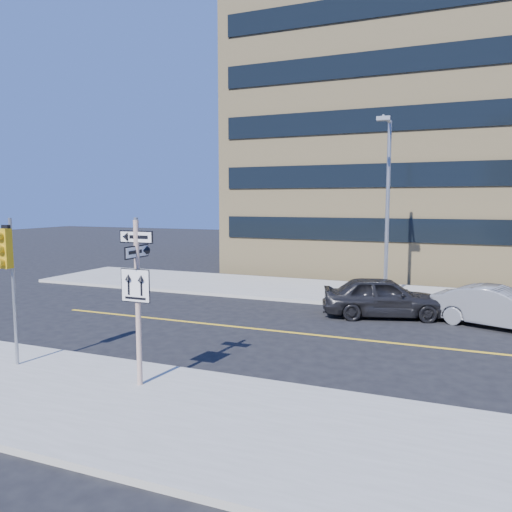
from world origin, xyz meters
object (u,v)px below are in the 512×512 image
at_px(parked_car_b, 498,308).
at_px(sign_pole, 137,292).
at_px(parked_car_a, 383,297).
at_px(streetlight_a, 387,197).
at_px(traffic_signal, 7,260).

bearing_deg(parked_car_b, sign_pole, 159.27).
bearing_deg(parked_car_a, parked_car_b, -108.12).
xyz_separation_m(sign_pole, streetlight_a, (4.00, 13.27, 2.32)).
relative_size(sign_pole, parked_car_a, 0.85).
bearing_deg(sign_pole, traffic_signal, -177.89).
xyz_separation_m(parked_car_a, streetlight_a, (-0.37, 3.11, 3.94)).
xyz_separation_m(parked_car_b, streetlight_a, (-4.48, 3.25, 4.01)).
height_order(sign_pole, streetlight_a, streetlight_a).
height_order(sign_pole, parked_car_a, sign_pole).
xyz_separation_m(traffic_signal, streetlight_a, (8.00, 13.42, 1.73)).
xyz_separation_m(parked_car_a, parked_car_b, (4.12, -0.14, -0.07)).
bearing_deg(streetlight_a, parked_car_b, -35.97).
distance_m(traffic_signal, streetlight_a, 15.72).
distance_m(sign_pole, parked_car_a, 11.18).
bearing_deg(parked_car_a, traffic_signal, 124.78).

